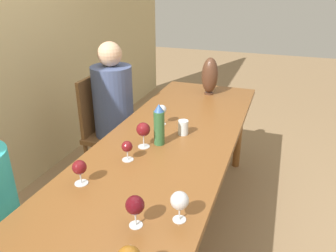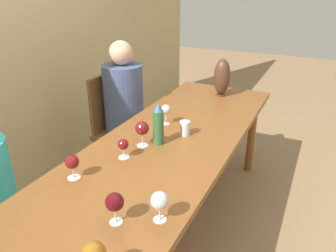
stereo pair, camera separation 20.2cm
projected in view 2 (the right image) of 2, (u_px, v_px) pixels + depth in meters
The scene contains 13 objects.
ground_plane at pixel (156, 252), 2.23m from camera, with size 14.00×14.00×0.00m, color #937551.
dining_table at pixel (155, 163), 1.94m from camera, with size 2.87×0.81×0.77m.
water_bottle at pixel (158, 125), 1.97m from camera, with size 0.07×0.07×0.26m.
water_tumbler at pixel (185, 128), 2.12m from camera, with size 0.07×0.07×0.10m.
vase at pixel (222, 77), 2.79m from camera, with size 0.14×0.14×0.32m.
wine_glass_0 at pixel (115, 203), 1.32m from camera, with size 0.08×0.08×0.14m.
wine_glass_2 at pixel (166, 110), 2.25m from camera, with size 0.07×0.07×0.14m.
wine_glass_3 at pixel (142, 129), 1.95m from camera, with size 0.08×0.08×0.16m.
wine_glass_4 at pixel (160, 201), 1.34m from camera, with size 0.08×0.08×0.14m.
wine_glass_5 at pixel (123, 145), 1.83m from camera, with size 0.06×0.06×0.12m.
wine_glass_6 at pixel (72, 163), 1.63m from camera, with size 0.07×0.07×0.13m.
chair_far at pixel (118, 125), 2.89m from camera, with size 0.44×0.44×0.97m.
person_far at pixel (126, 110), 2.79m from camera, with size 0.33×0.33×1.26m.
Camera 2 is at (-1.48, -0.81, 1.70)m, focal length 35.00 mm.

